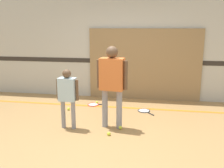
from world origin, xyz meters
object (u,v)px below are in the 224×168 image
object	(u,v)px
person_student_left	(67,92)
tennis_ball_by_spare_racket	(97,102)
person_instructor	(112,78)
tennis_ball_stray_left	(120,128)
racket_second_spare	(144,111)
tennis_ball_stray_right	(68,109)
tennis_ball_near_instructor	(109,134)
racket_spare_on_floor	(94,105)

from	to	relation	value
person_student_left	tennis_ball_by_spare_racket	distance (m)	1.78
person_instructor	tennis_ball_stray_left	size ratio (longest dim) A/B	24.15
person_instructor	tennis_ball_stray_left	bearing A→B (deg)	-15.15
racket_second_spare	tennis_ball_stray_left	distance (m)	1.21
person_student_left	tennis_ball_stray_right	distance (m)	1.28
tennis_ball_near_instructor	tennis_ball_stray_left	size ratio (longest dim) A/B	1.00
racket_second_spare	tennis_ball_stray_left	xyz separation A→B (m)	(-0.41, -1.14, 0.02)
person_student_left	racket_second_spare	bearing A→B (deg)	45.06
person_instructor	tennis_ball_stray_right	world-z (taller)	person_instructor
tennis_ball_near_instructor	tennis_ball_stray_left	bearing A→B (deg)	61.56
person_instructor	racket_second_spare	bearing A→B (deg)	68.24
tennis_ball_near_instructor	tennis_ball_by_spare_racket	xyz separation A→B (m)	(-0.65, 1.84, 0.00)
person_student_left	tennis_ball_by_spare_racket	world-z (taller)	person_student_left
tennis_ball_by_spare_racket	tennis_ball_stray_left	distance (m)	1.73
person_instructor	tennis_ball_by_spare_racket	size ratio (longest dim) A/B	24.15
tennis_ball_near_instructor	racket_second_spare	bearing A→B (deg)	68.07
tennis_ball_near_instructor	racket_spare_on_floor	bearing A→B (deg)	112.18
racket_spare_on_floor	tennis_ball_stray_right	world-z (taller)	tennis_ball_stray_right
racket_second_spare	tennis_ball_stray_left	size ratio (longest dim) A/B	7.55
tennis_ball_by_spare_racket	tennis_ball_stray_left	bearing A→B (deg)	-61.73
tennis_ball_near_instructor	tennis_ball_stray_right	bearing A→B (deg)	134.49
person_student_left	racket_spare_on_floor	distance (m)	1.68
tennis_ball_by_spare_racket	tennis_ball_stray_left	size ratio (longest dim) A/B	1.00
racket_second_spare	tennis_ball_by_spare_racket	world-z (taller)	tennis_ball_by_spare_racket
tennis_ball_by_spare_racket	tennis_ball_stray_right	xyz separation A→B (m)	(-0.55, -0.62, 0.00)
racket_spare_on_floor	person_instructor	bearing A→B (deg)	-73.50
racket_spare_on_floor	tennis_ball_stray_right	size ratio (longest dim) A/B	7.78
racket_spare_on_floor	tennis_ball_stray_left	bearing A→B (deg)	-69.21
tennis_ball_stray_left	tennis_ball_stray_right	xyz separation A→B (m)	(-1.37, 0.91, 0.00)
racket_second_spare	tennis_ball_stray_left	world-z (taller)	tennis_ball_stray_left
person_instructor	racket_spare_on_floor	world-z (taller)	person_instructor
racket_second_spare	tennis_ball_stray_right	distance (m)	1.80
tennis_ball_near_instructor	tennis_ball_stray_left	distance (m)	0.36
person_student_left	racket_spare_on_floor	world-z (taller)	person_student_left
person_student_left	racket_spare_on_floor	xyz separation A→B (m)	(0.14, 1.51, -0.71)
racket_spare_on_floor	racket_second_spare	distance (m)	1.31
racket_spare_on_floor	tennis_ball_stray_left	xyz separation A→B (m)	(0.87, -1.41, 0.02)
racket_second_spare	tennis_ball_by_spare_racket	xyz separation A→B (m)	(-1.23, 0.39, 0.02)
tennis_ball_near_instructor	person_student_left	bearing A→B (deg)	166.07
racket_second_spare	person_instructor	bearing A→B (deg)	-67.95
person_instructor	racket_second_spare	xyz separation A→B (m)	(0.59, 1.06, -0.98)
person_student_left	tennis_ball_stray_left	xyz separation A→B (m)	(1.01, 0.11, -0.69)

